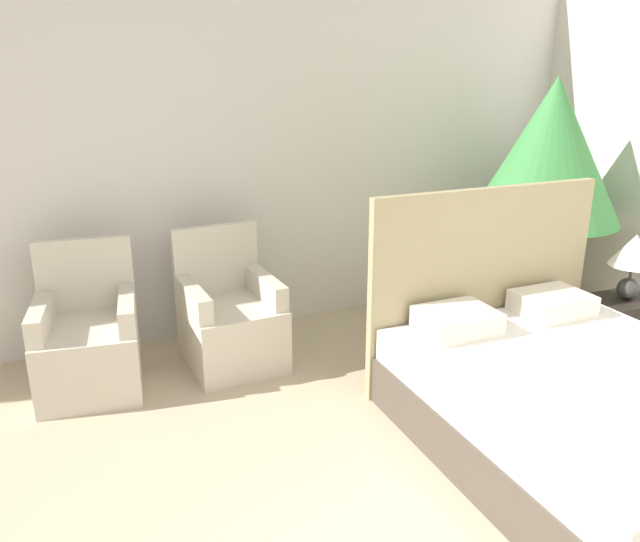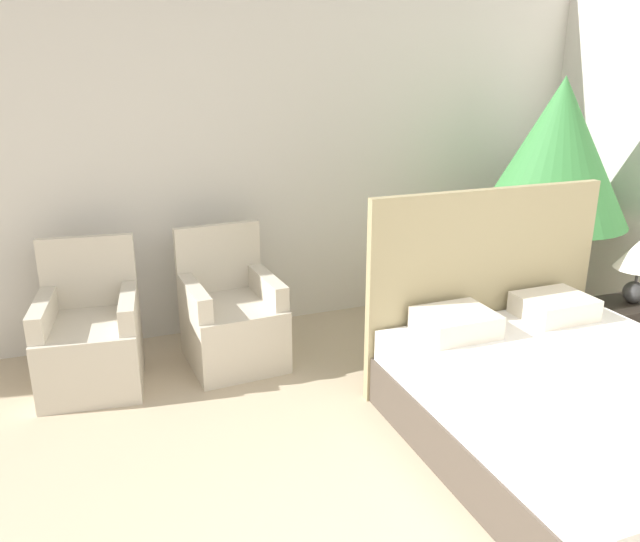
{
  "view_description": "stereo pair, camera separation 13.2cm",
  "coord_description": "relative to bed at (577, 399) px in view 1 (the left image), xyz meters",
  "views": [
    {
      "loc": [
        -1.43,
        -1.09,
        2.06
      ],
      "look_at": [
        0.1,
        2.5,
        0.76
      ],
      "focal_mm": 35.0,
      "sensor_mm": 36.0,
      "label": 1
    },
    {
      "loc": [
        -1.3,
        -1.14,
        2.06
      ],
      "look_at": [
        0.1,
        2.5,
        0.76
      ],
      "focal_mm": 35.0,
      "sensor_mm": 36.0,
      "label": 2
    }
  ],
  "objects": [
    {
      "name": "potted_palm",
      "position": [
        1.06,
        1.56,
        1.09
      ],
      "size": [
        1.16,
        1.16,
        1.98
      ],
      "color": "brown",
      "rests_on": "ground_plane"
    },
    {
      "name": "table_lamp",
      "position": [
        1.11,
        0.7,
        0.51
      ],
      "size": [
        0.32,
        0.32,
        0.47
      ],
      "color": "#333333",
      "rests_on": "nightstand"
    },
    {
      "name": "nightstand",
      "position": [
        1.13,
        0.71,
        -0.05
      ],
      "size": [
        0.54,
        0.36,
        0.47
      ],
      "color": "black",
      "rests_on": "ground_plane"
    },
    {
      "name": "bed",
      "position": [
        0.0,
        0.0,
        0.0
      ],
      "size": [
        1.69,
        2.0,
        1.32
      ],
      "color": "#4C4238",
      "rests_on": "ground_plane"
    },
    {
      "name": "armchair_near_window_left",
      "position": [
        -2.46,
        1.76,
        0.01
      ],
      "size": [
        0.71,
        0.76,
        0.96
      ],
      "rotation": [
        0.0,
        0.0,
        -0.13
      ],
      "color": "beige",
      "rests_on": "ground_plane"
    },
    {
      "name": "armchair_near_window_right",
      "position": [
        -1.5,
        1.76,
        0.01
      ],
      "size": [
        0.67,
        0.72,
        0.96
      ],
      "rotation": [
        0.0,
        0.0,
        0.06
      ],
      "color": "beige",
      "rests_on": "ground_plane"
    },
    {
      "name": "wall_back",
      "position": [
        -1.09,
        2.42,
        1.16
      ],
      "size": [
        10.0,
        0.06,
        2.9
      ],
      "color": "silver",
      "rests_on": "ground_plane"
    }
  ]
}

